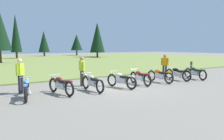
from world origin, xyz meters
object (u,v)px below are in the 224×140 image
object	(u,v)px
motorcycle_maroon	(61,85)
motorcycle_cream	(121,80)
motorcycle_red	(140,77)
rider_with_back_turned	(20,74)
motorcycle_british_green	(195,73)
trail_marker_post	(191,68)
motorcycle_sky_blue	(27,89)
motorcycle_black	(178,74)
motorcycle_orange	(160,75)
rider_checking_bike	(165,64)
motorcycle_silver	(92,82)
rider_near_row_end	(82,69)

from	to	relation	value
motorcycle_maroon	motorcycle_cream	world-z (taller)	same
motorcycle_red	rider_with_back_turned	bearing A→B (deg)	171.11
motorcycle_british_green	trail_marker_post	distance (m)	2.48
motorcycle_sky_blue	trail_marker_post	xyz separation A→B (m)	(12.82, 1.68, 0.09)
motorcycle_sky_blue	motorcycle_black	distance (m)	9.56
motorcycle_cream	motorcycle_orange	world-z (taller)	same
motorcycle_british_green	rider_with_back_turned	xyz separation A→B (m)	(-11.08, 1.23, 0.51)
motorcycle_maroon	motorcycle_cream	bearing A→B (deg)	-2.63
motorcycle_maroon	motorcycle_cream	size ratio (longest dim) A/B	1.00
motorcycle_british_green	rider_checking_bike	distance (m)	2.16
rider_checking_bike	trail_marker_post	size ratio (longest dim) A/B	1.59
motorcycle_maroon	motorcycle_silver	xyz separation A→B (m)	(1.59, -0.10, 0.00)
motorcycle_red	motorcycle_cream	bearing A→B (deg)	-170.90
motorcycle_cream	motorcycle_british_green	bearing A→B (deg)	0.10
motorcycle_maroon	trail_marker_post	xyz separation A→B (m)	(11.30, 1.57, 0.09)
motorcycle_sky_blue	motorcycle_silver	world-z (taller)	same
motorcycle_orange	trail_marker_post	bearing A→B (deg)	16.88
motorcycle_british_green	rider_checking_bike	bearing A→B (deg)	122.41
motorcycle_cream	motorcycle_orange	xyz separation A→B (m)	(3.08, 0.23, 0.00)
rider_checking_bike	rider_near_row_end	xyz separation A→B (m)	(-6.68, -0.20, 0.00)
motorcycle_red	rider_with_back_turned	world-z (taller)	rider_with_back_turned
motorcycle_sky_blue	rider_near_row_end	xyz separation A→B (m)	(3.23, 1.54, 0.51)
motorcycle_british_green	rider_checking_bike	world-z (taller)	rider_checking_bike
motorcycle_black	rider_checking_bike	size ratio (longest dim) A/B	1.26
rider_with_back_turned	rider_checking_bike	world-z (taller)	same
motorcycle_cream	rider_with_back_turned	bearing A→B (deg)	165.75
motorcycle_red	rider_with_back_turned	xyz separation A→B (m)	(-6.38, 1.00, 0.51)
motorcycle_black	rider_near_row_end	bearing A→B (deg)	168.22
motorcycle_cream	rider_checking_bike	size ratio (longest dim) A/B	1.23
motorcycle_sky_blue	motorcycle_cream	xyz separation A→B (m)	(4.83, -0.04, 0.00)
motorcycle_sky_blue	motorcycle_red	xyz separation A→B (m)	(6.33, 0.20, 0.00)
motorcycle_silver	motorcycle_british_green	xyz separation A→B (m)	(7.92, -0.04, 0.00)
rider_near_row_end	motorcycle_british_green	bearing A→B (deg)	-11.39
motorcycle_orange	rider_checking_bike	xyz separation A→B (m)	(2.00, 1.55, 0.51)
motorcycle_cream	rider_with_back_turned	world-z (taller)	rider_with_back_turned
motorcycle_sky_blue	motorcycle_maroon	world-z (taller)	same
motorcycle_british_green	rider_with_back_turned	world-z (taller)	rider_with_back_turned
motorcycle_maroon	rider_with_back_turned	world-z (taller)	rider_with_back_turned
motorcycle_maroon	motorcycle_orange	xyz separation A→B (m)	(6.39, 0.08, 0.00)
motorcycle_silver	motorcycle_cream	size ratio (longest dim) A/B	1.02
rider_with_back_turned	trail_marker_post	bearing A→B (deg)	2.16
motorcycle_red	motorcycle_british_green	bearing A→B (deg)	-2.80
motorcycle_silver	trail_marker_post	world-z (taller)	trail_marker_post
motorcycle_maroon	motorcycle_black	size ratio (longest dim) A/B	0.98
motorcycle_silver	motorcycle_red	bearing A→B (deg)	3.44
motorcycle_sky_blue	rider_with_back_turned	bearing A→B (deg)	92.47
motorcycle_british_green	rider_near_row_end	bearing A→B (deg)	168.61
motorcycle_black	rider_near_row_end	world-z (taller)	rider_near_row_end
motorcycle_red	rider_near_row_end	bearing A→B (deg)	156.61
motorcycle_silver	motorcycle_british_green	bearing A→B (deg)	-0.27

